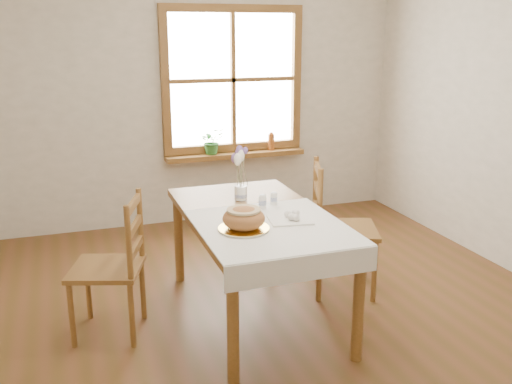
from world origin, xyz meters
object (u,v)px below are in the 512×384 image
chair_left (106,266)px  chair_right (345,228)px  flower_vase (241,194)px  bread_plate (244,229)px  dining_table (256,225)px

chair_left → chair_right: 1.76m
chair_left → flower_vase: bearing=121.9°
chair_right → bread_plate: size_ratio=3.31×
chair_left → bread_plate: chair_left is taller
chair_left → chair_right: bearing=111.1°
bread_plate → dining_table: bearing=59.3°
dining_table → flower_vase: flower_vase is taller
dining_table → bread_plate: 0.38m
chair_right → flower_vase: chair_right is taller
flower_vase → dining_table: bearing=-89.1°
chair_right → flower_vase: bearing=99.1°
bread_plate → chair_right: bearing=26.9°
chair_left → flower_vase: chair_left is taller
chair_right → bread_plate: bearing=137.2°
chair_left → flower_vase: (0.99, 0.23, 0.33)m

